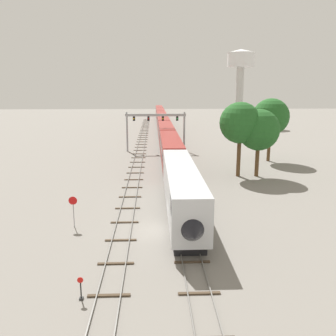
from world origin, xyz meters
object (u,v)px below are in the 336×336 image
trackside_tree_left (271,117)px  switch_stand (81,292)px  passenger_train (163,125)px  trackside_tree_mid (259,130)px  trackside_tree_right (240,123)px  water_tower (241,66)px  stop_sign (73,207)px  signal_gantry (156,123)px

trackside_tree_left → switch_stand: bearing=-121.0°
switch_stand → trackside_tree_left: (24.45, 40.63, 7.14)m
passenger_train → trackside_tree_mid: trackside_tree_mid is taller
switch_stand → trackside_tree_right: size_ratio=0.14×
water_tower → trackside_tree_left: water_tower is taller
switch_stand → stop_sign: stop_sign is taller
signal_gantry → trackside_tree_left: bearing=-28.9°
passenger_train → stop_sign: bearing=-98.3°
passenger_train → trackside_tree_mid: (12.10, -50.00, 4.05)m
trackside_tree_left → trackside_tree_mid: 12.10m
switch_stand → stop_sign: 11.91m
stop_sign → passenger_train: bearing=81.7°
passenger_train → trackside_tree_left: trackside_tree_left is taller
trackside_tree_mid → trackside_tree_left: bearing=64.2°
water_tower → trackside_tree_left: bearing=-98.9°
stop_sign → trackside_tree_mid: bearing=39.7°
passenger_train → switch_stand: (-7.10, -79.78, -2.09)m
stop_sign → trackside_tree_left: (27.35, 29.17, 5.79)m
trackside_tree_left → trackside_tree_mid: bearing=-115.8°
signal_gantry → switch_stand: 51.97m
water_tower → trackside_tree_right: 77.94m
signal_gantry → switch_stand: size_ratio=8.29×
water_tower → switch_stand: (-34.46, -104.74, -19.52)m
trackside_tree_mid → trackside_tree_right: bearing=177.3°
passenger_train → water_tower: water_tower is taller
stop_sign → trackside_tree_left: bearing=46.8°
signal_gantry → trackside_tree_left: (19.60, -10.84, 1.88)m
trackside_tree_left → trackside_tree_mid: trackside_tree_left is taller
signal_gantry → trackside_tree_right: (11.69, -21.57, 1.87)m
signal_gantry → stop_sign: (-7.75, -40.00, -3.91)m
water_tower → switch_stand: bearing=-108.2°
stop_sign → switch_stand: bearing=-75.8°
trackside_tree_right → passenger_train: bearing=100.7°
passenger_train → trackside_tree_left: (17.35, -39.15, 5.05)m
water_tower → trackside_tree_right: bearing=-103.5°
passenger_train → water_tower: 40.93m
trackside_tree_mid → trackside_tree_right: size_ratio=0.91×
stop_sign → trackside_tree_left: size_ratio=0.27×
signal_gantry → switch_stand: bearing=-95.4°
water_tower → trackside_tree_mid: bearing=-101.5°
switch_stand → water_tower: bearing=71.8°
trackside_tree_right → water_tower: bearing=76.5°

